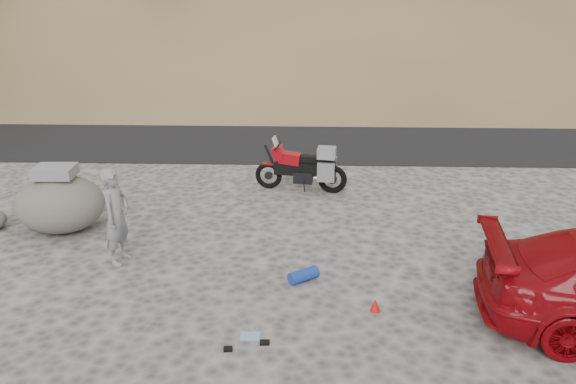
{
  "coord_description": "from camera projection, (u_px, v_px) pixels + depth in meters",
  "views": [
    {
      "loc": [
        1.57,
        -8.57,
        4.58
      ],
      "look_at": [
        1.25,
        0.87,
        1.0
      ],
      "focal_mm": 35.0,
      "sensor_mm": 36.0,
      "label": 1
    }
  ],
  "objects": [
    {
      "name": "motorcycle",
      "position": [
        305.0,
        168.0,
        12.83
      ],
      "size": [
        2.14,
        0.8,
        1.28
      ],
      "rotation": [
        0.0,
        0.0,
        -0.15
      ],
      "color": "black",
      "rests_on": "ground"
    },
    {
      "name": "ground",
      "position": [
        214.0,
        263.0,
        9.68
      ],
      "size": [
        140.0,
        140.0,
        0.0
      ],
      "primitive_type": "plane",
      "color": "#44413F",
      "rests_on": "ground"
    },
    {
      "name": "gear_glove_b",
      "position": [
        228.0,
        349.0,
        7.4
      ],
      "size": [
        0.13,
        0.1,
        0.04
      ],
      "primitive_type": "cube",
      "rotation": [
        0.0,
        0.0,
        0.1
      ],
      "color": "black",
      "rests_on": "ground"
    },
    {
      "name": "man",
      "position": [
        122.0,
        261.0,
        9.76
      ],
      "size": [
        0.51,
        0.68,
        1.69
      ],
      "primitive_type": "imported",
      "rotation": [
        0.0,
        0.0,
        1.38
      ],
      "color": "gray",
      "rests_on": "ground"
    },
    {
      "name": "boulder",
      "position": [
        60.0,
        203.0,
        10.77
      ],
      "size": [
        1.92,
        1.71,
        1.28
      ],
      "rotation": [
        0.0,
        0.0,
        -0.17
      ],
      "color": "#554F49",
      "rests_on": "ground"
    },
    {
      "name": "gear_blue_mat",
      "position": [
        304.0,
        275.0,
        9.08
      ],
      "size": [
        0.53,
        0.46,
        0.2
      ],
      "primitive_type": "cylinder",
      "rotation": [
        0.0,
        1.57,
        0.61
      ],
      "color": "navy",
      "rests_on": "ground"
    },
    {
      "name": "road",
      "position": [
        258.0,
        131.0,
        18.1
      ],
      "size": [
        120.0,
        7.0,
        0.05
      ],
      "primitive_type": "cube",
      "color": "black",
      "rests_on": "ground"
    },
    {
      "name": "gear_blue_cloth",
      "position": [
        250.0,
        336.0,
        7.69
      ],
      "size": [
        0.27,
        0.2,
        0.01
      ],
      "primitive_type": "cube",
      "rotation": [
        0.0,
        0.0,
        0.01
      ],
      "color": "#7E9CC3",
      "rests_on": "ground"
    },
    {
      "name": "gear_glove_a",
      "position": [
        265.0,
        342.0,
        7.53
      ],
      "size": [
        0.14,
        0.1,
        0.04
      ],
      "primitive_type": "cube",
      "rotation": [
        0.0,
        0.0,
        0.04
      ],
      "color": "black",
      "rests_on": "ground"
    },
    {
      "name": "gear_funnel",
      "position": [
        375.0,
        305.0,
        8.25
      ],
      "size": [
        0.19,
        0.19,
        0.2
      ],
      "primitive_type": "cone",
      "rotation": [
        0.0,
        0.0,
        0.27
      ],
      "color": "red",
      "rests_on": "ground"
    }
  ]
}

